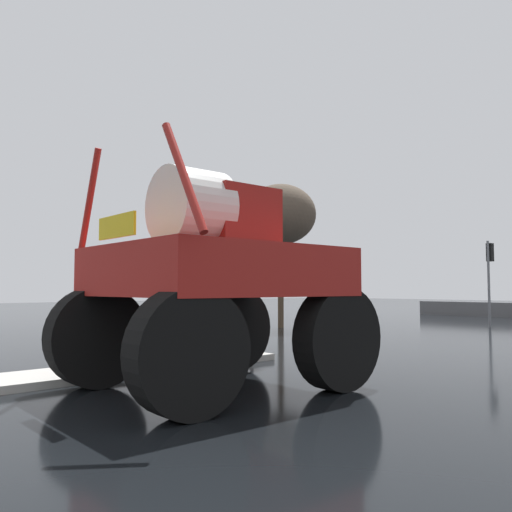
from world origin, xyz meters
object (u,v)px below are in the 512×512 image
oversize_sprayer (215,280)px  traffic_signal_far_left (490,264)px  bare_tree_left (280,215)px  traffic_signal_near_left (256,266)px

oversize_sprayer → traffic_signal_far_left: 18.77m
bare_tree_left → oversize_sprayer: bearing=-50.0°
traffic_signal_near_left → bare_tree_left: size_ratio=0.51×
bare_tree_left → traffic_signal_far_left: bearing=49.5°
traffic_signal_near_left → bare_tree_left: bare_tree_left is taller
oversize_sprayer → traffic_signal_near_left: 5.97m
bare_tree_left → traffic_signal_near_left: bearing=-50.2°
oversize_sprayer → bare_tree_left: size_ratio=0.77×
traffic_signal_near_left → oversize_sprayer: bearing=-49.8°
oversize_sprayer → traffic_signal_near_left: (-3.84, 4.54, 0.52)m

